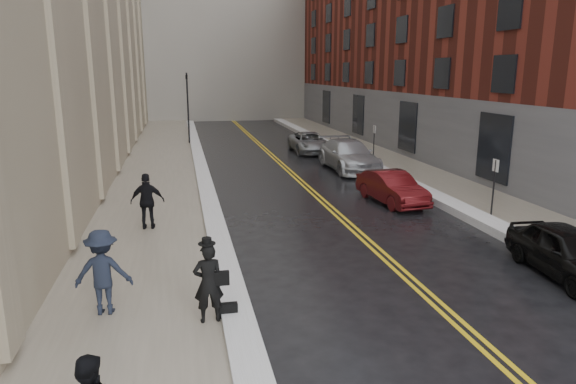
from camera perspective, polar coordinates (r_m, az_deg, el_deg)
name	(u,v)px	position (r m, az deg, el deg)	size (l,w,h in m)	color
ground	(363,357)	(10.42, 8.34, -17.71)	(160.00, 160.00, 0.00)	black
sidewalk_left	(155,186)	(24.93, -14.53, 0.70)	(4.00, 64.00, 0.15)	gray
sidewalk_right	(421,174)	(27.74, 14.53, 1.96)	(3.00, 64.00, 0.15)	gray
lane_stripe_a	(298,181)	(25.54, 1.07, 1.26)	(0.12, 64.00, 0.01)	gold
lane_stripe_b	(302,181)	(25.59, 1.60, 1.29)	(0.12, 64.00, 0.01)	gold
snow_ridge_left	(205,182)	(24.91, -9.25, 1.08)	(0.70, 60.80, 0.26)	white
snow_ridge_right	(388,174)	(26.96, 11.01, 1.98)	(0.85, 60.80, 0.30)	white
building_right	(502,13)	(37.74, 22.66, 17.92)	(14.00, 50.00, 18.00)	maroon
traffic_signal	(188,103)	(38.41, -11.08, 9.72)	(0.18, 0.15, 5.20)	black
parking_sign_near	(494,183)	(20.16, 21.92, 0.95)	(0.06, 0.35, 2.23)	black
parking_sign_far	(374,140)	(30.70, 9.53, 5.69)	(0.06, 0.35, 2.23)	black
car_black	(568,252)	(15.52, 28.70, -5.87)	(1.60, 3.98, 1.36)	black
car_maroon	(392,188)	(21.54, 11.46, 0.49)	(1.39, 3.97, 1.31)	#4E0D10
car_silver_near	(349,155)	(28.45, 6.75, 4.09)	(2.28, 5.62, 1.63)	#AFB2B8
car_silver_far	(310,142)	(34.43, 2.41, 5.52)	(2.21, 4.79, 1.33)	#919498
pedestrian_main	(208,283)	(11.03, -8.84, -9.96)	(0.63, 0.41, 1.73)	black
pedestrian_b	(103,272)	(11.93, -19.89, -8.35)	(1.23, 0.71, 1.90)	#191F2E
pedestrian_c	(148,201)	(17.76, -15.34, -0.99)	(1.11, 0.46, 1.89)	black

